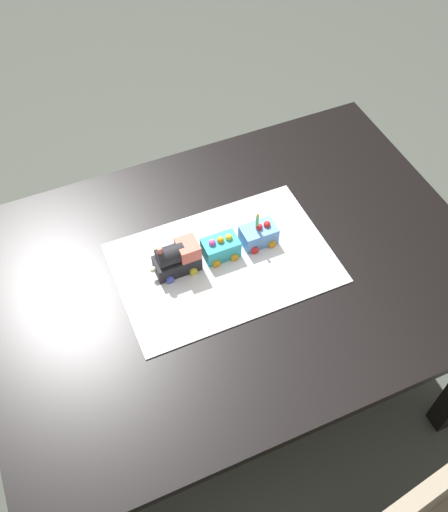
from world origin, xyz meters
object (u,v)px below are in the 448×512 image
cake_locomotive (177,258)px  cake_car_hopper_turquoise (221,247)px  dining_table (232,289)px  cake_car_gondola_sky_blue (259,235)px  birthday_candle (257,219)px

cake_locomotive → cake_car_hopper_turquoise: (0.13, 0.00, -0.02)m
dining_table → cake_locomotive: bearing=159.4°
cake_locomotive → cake_car_gondola_sky_blue: (0.25, 0.00, -0.02)m
cake_locomotive → dining_table: bearing=-20.6°
cake_car_gondola_sky_blue → birthday_candle: (-0.01, -0.00, 0.07)m
birthday_candle → cake_car_gondola_sky_blue: bearing=0.0°
dining_table → cake_locomotive: 0.22m
dining_table → cake_car_hopper_turquoise: (-0.01, 0.05, 0.14)m
dining_table → cake_car_hopper_turquoise: cake_car_hopper_turquoise is taller
cake_car_hopper_turquoise → cake_car_gondola_sky_blue: size_ratio=1.00×
cake_locomotive → birthday_candle: size_ratio=2.65×
cake_locomotive → cake_car_hopper_turquoise: size_ratio=1.40×
cake_car_gondola_sky_blue → birthday_candle: birthday_candle is taller
dining_table → birthday_candle: (0.10, 0.05, 0.21)m
cake_locomotive → cake_car_gondola_sky_blue: 0.25m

